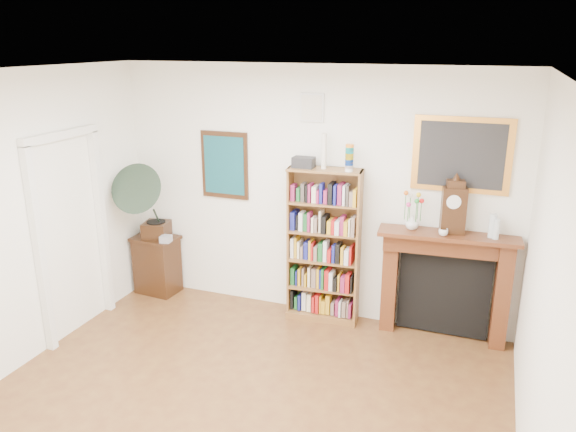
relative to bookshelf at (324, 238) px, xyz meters
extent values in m
cube|color=white|center=(-0.20, -2.34, 1.83)|extent=(4.50, 5.00, 0.01)
cube|color=white|center=(-0.20, 0.16, 0.43)|extent=(4.50, 0.01, 2.80)
cube|color=white|center=(2.05, -2.34, 0.43)|extent=(0.01, 5.00, 2.80)
cube|color=white|center=(-2.41, -1.61, 0.08)|extent=(0.08, 0.08, 2.10)
cube|color=white|center=(-2.41, -0.67, 0.08)|extent=(0.08, 0.08, 2.10)
cube|color=white|center=(-2.41, -1.14, 1.16)|extent=(0.08, 1.02, 0.08)
cube|color=black|center=(-1.25, 0.15, 0.68)|extent=(0.58, 0.03, 0.78)
cube|color=#124A55|center=(-1.25, 0.13, 0.68)|extent=(0.50, 0.01, 0.67)
cube|color=white|center=(-0.20, 0.15, 1.38)|extent=(0.26, 0.03, 0.30)
cube|color=silver|center=(-0.20, 0.13, 1.38)|extent=(0.22, 0.01, 0.26)
cube|color=gold|center=(1.35, 0.15, 0.98)|extent=(0.95, 0.03, 0.75)
cube|color=#262628|center=(1.35, 0.13, 0.98)|extent=(0.82, 0.01, 0.65)
cube|color=brown|center=(-0.39, 0.00, -0.10)|extent=(0.05, 0.28, 1.74)
cube|color=brown|center=(0.39, 0.00, -0.10)|extent=(0.05, 0.28, 1.74)
cube|color=brown|center=(0.00, 0.00, 0.75)|extent=(0.82, 0.36, 0.02)
cube|color=brown|center=(0.00, 0.00, -0.93)|extent=(0.82, 0.36, 0.08)
cube|color=brown|center=(0.00, 0.14, -0.10)|extent=(0.80, 0.09, 1.74)
cube|color=brown|center=(0.00, 0.00, -0.59)|extent=(0.77, 0.33, 0.02)
cube|color=brown|center=(0.00, 0.00, -0.27)|extent=(0.77, 0.33, 0.02)
cube|color=brown|center=(0.00, 0.00, 0.06)|extent=(0.77, 0.33, 0.02)
cube|color=brown|center=(0.00, 0.00, 0.39)|extent=(0.77, 0.33, 0.02)
cube|color=black|center=(-2.14, -0.05, -0.61)|extent=(0.56, 0.43, 0.72)
cube|color=#451C10|center=(0.74, 0.04, -0.40)|extent=(0.17, 0.22, 1.13)
cube|color=#451C10|center=(1.87, 0.04, -0.40)|extent=(0.17, 0.22, 1.13)
cube|color=#451C10|center=(1.30, 0.04, 0.07)|extent=(1.30, 0.31, 0.19)
cube|color=#451C10|center=(1.30, 0.00, 0.19)|extent=(1.41, 0.44, 0.04)
cube|color=black|center=(1.30, 0.11, -0.49)|extent=(0.94, 0.09, 0.91)
cube|color=black|center=(-2.13, -0.01, -0.15)|extent=(0.35, 0.35, 0.18)
cylinder|color=black|center=(-2.13, -0.01, -0.06)|extent=(0.27, 0.27, 0.01)
cone|color=#2C4033|center=(-2.13, -0.20, 0.34)|extent=(0.72, 0.84, 0.76)
cube|color=silver|center=(-1.91, -0.16, -0.20)|extent=(0.13, 0.13, 0.08)
cube|color=black|center=(1.33, 0.02, 0.44)|extent=(0.26, 0.18, 0.47)
cylinder|color=white|center=(1.33, -0.05, 0.55)|extent=(0.14, 0.04, 0.14)
cube|color=black|center=(1.33, 0.02, 0.71)|extent=(0.19, 0.14, 0.09)
imported|color=silver|center=(0.93, 0.01, 0.28)|extent=(0.18, 0.18, 0.14)
imported|color=silver|center=(1.26, -0.09, 0.24)|extent=(0.10, 0.10, 0.07)
cylinder|color=silver|center=(1.71, 0.03, 0.33)|extent=(0.07, 0.07, 0.24)
cylinder|color=silver|center=(1.75, -0.01, 0.31)|extent=(0.06, 0.06, 0.20)
camera|label=1|loc=(1.64, -5.54, 2.07)|focal=35.00mm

